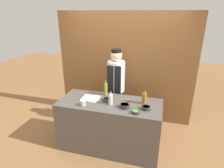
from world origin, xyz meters
TOP-DOWN VIEW (x-y plane):
  - ground_plane at (0.00, 0.00)m, footprint 14.00×14.00m
  - cabinet_wall at (0.00, 1.21)m, footprint 3.02×0.18m
  - counter at (0.00, 0.00)m, footprint 1.78×0.75m
  - sauce_bowl_white at (0.29, -0.12)m, footprint 0.16×0.16m
  - sauce_bowl_green at (0.49, -0.26)m, footprint 0.12×0.12m
  - sauce_bowl_purple at (0.63, -0.09)m, footprint 0.14×0.14m
  - sauce_bowl_red at (-0.06, 0.05)m, footprint 0.17×0.17m
  - cutting_board at (-0.37, 0.03)m, footprint 0.30×0.26m
  - bottle_oil at (-0.16, 0.29)m, footprint 0.07×0.07m
  - bottle_amber at (0.57, 0.10)m, footprint 0.08×0.08m
  - bottle_clear at (0.04, -0.07)m, footprint 0.07×0.07m
  - cup_steel at (-0.39, -0.23)m, footprint 0.09×0.09m
  - wooden_spoon at (0.24, 0.13)m, footprint 0.24×0.04m
  - chef_center at (-0.06, 0.67)m, footprint 0.34×0.34m

SIDE VIEW (x-z plane):
  - ground_plane at x=0.00m, z-range 0.00..0.00m
  - counter at x=0.00m, z-range 0.00..0.92m
  - cutting_board at x=-0.37m, z-range 0.92..0.94m
  - wooden_spoon at x=0.24m, z-range 0.92..0.94m
  - chef_center at x=-0.06m, z-range 0.08..1.79m
  - sauce_bowl_red at x=-0.06m, z-range 0.92..0.96m
  - sauce_bowl_green at x=0.49m, z-range 0.92..0.96m
  - sauce_bowl_purple at x=0.63m, z-range 0.92..0.97m
  - sauce_bowl_white at x=0.29m, z-range 0.92..0.98m
  - cup_steel at x=-0.39m, z-range 0.92..1.00m
  - bottle_clear at x=0.04m, z-range 0.89..1.13m
  - bottle_amber at x=0.57m, z-range 0.89..1.16m
  - bottle_oil at x=-0.16m, z-range 0.88..1.19m
  - cabinet_wall at x=0.00m, z-range 0.00..2.40m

